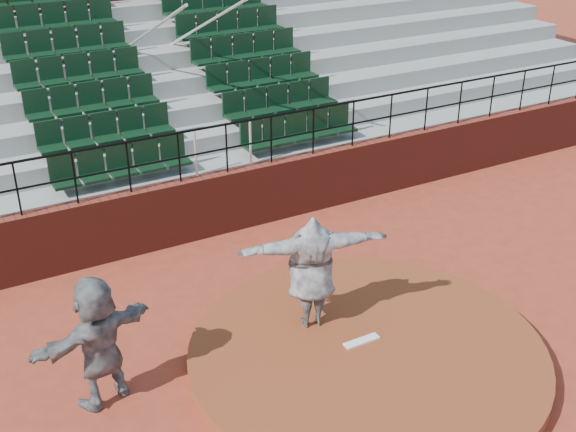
% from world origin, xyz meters
% --- Properties ---
extents(ground, '(90.00, 90.00, 0.00)m').
position_xyz_m(ground, '(0.00, 0.00, 0.00)').
color(ground, '#9C3823').
rests_on(ground, ground).
extents(pitchers_mound, '(5.50, 5.50, 0.25)m').
position_xyz_m(pitchers_mound, '(0.00, 0.00, 0.12)').
color(pitchers_mound, brown).
rests_on(pitchers_mound, ground).
extents(pitching_rubber, '(0.60, 0.15, 0.03)m').
position_xyz_m(pitching_rubber, '(0.00, 0.15, 0.27)').
color(pitching_rubber, white).
rests_on(pitching_rubber, pitchers_mound).
extents(boundary_wall, '(24.00, 0.30, 1.30)m').
position_xyz_m(boundary_wall, '(0.00, 5.00, 0.65)').
color(boundary_wall, maroon).
rests_on(boundary_wall, ground).
extents(wall_railing, '(24.04, 0.05, 1.03)m').
position_xyz_m(wall_railing, '(0.00, 5.00, 2.03)').
color(wall_railing, black).
rests_on(wall_railing, boundary_wall).
extents(seating_deck, '(24.00, 5.97, 4.63)m').
position_xyz_m(seating_deck, '(0.00, 8.65, 1.43)').
color(seating_deck, gray).
rests_on(seating_deck, ground).
extents(pitcher, '(2.43, 1.23, 1.91)m').
position_xyz_m(pitcher, '(-0.42, 0.99, 1.20)').
color(pitcher, black).
rests_on(pitcher, pitchers_mound).
extents(fielder, '(1.95, 1.07, 2.00)m').
position_xyz_m(fielder, '(-3.77, 1.10, 1.00)').
color(fielder, black).
rests_on(fielder, ground).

